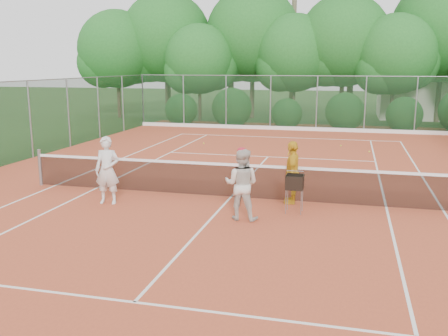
# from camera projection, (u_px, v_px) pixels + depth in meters

# --- Properties ---
(ground) EXTENTS (120.00, 120.00, 0.00)m
(ground) POSITION_uv_depth(u_px,v_px,m) (231.00, 198.00, 13.77)
(ground) COLOR #244518
(ground) RESTS_ON ground
(clay_court) EXTENTS (18.00, 36.00, 0.02)m
(clay_court) POSITION_uv_depth(u_px,v_px,m) (231.00, 198.00, 13.77)
(clay_court) COLOR #B64A2A
(clay_court) RESTS_ON ground
(club_building) EXTENTS (8.00, 5.00, 3.00)m
(club_building) POSITION_uv_depth(u_px,v_px,m) (440.00, 96.00, 34.09)
(club_building) COLOR beige
(club_building) RESTS_ON ground
(tennis_net) EXTENTS (11.97, 0.10, 1.10)m
(tennis_net) POSITION_uv_depth(u_px,v_px,m) (231.00, 179.00, 13.66)
(tennis_net) COLOR gray
(tennis_net) RESTS_ON clay_court
(player_white) EXTENTS (0.70, 0.51, 1.78)m
(player_white) POSITION_uv_depth(u_px,v_px,m) (107.00, 170.00, 13.03)
(player_white) COLOR silver
(player_white) RESTS_ON clay_court
(player_center_grp) EXTENTS (0.86, 0.68, 1.73)m
(player_center_grp) POSITION_uv_depth(u_px,v_px,m) (242.00, 184.00, 11.68)
(player_center_grp) COLOR beige
(player_center_grp) RESTS_ON clay_court
(player_yellow) EXTENTS (0.46, 0.99, 1.66)m
(player_yellow) POSITION_uv_depth(u_px,v_px,m) (292.00, 172.00, 13.08)
(player_yellow) COLOR gold
(player_yellow) RESTS_ON clay_court
(ball_hopper) EXTENTS (0.42, 0.42, 0.95)m
(ball_hopper) POSITION_uv_depth(u_px,v_px,m) (295.00, 183.00, 12.24)
(ball_hopper) COLOR gray
(ball_hopper) RESTS_ON clay_court
(stray_ball_a) EXTENTS (0.07, 0.07, 0.07)m
(stray_ball_a) POSITION_uv_depth(u_px,v_px,m) (204.00, 143.00, 23.04)
(stray_ball_a) COLOR #CAD130
(stray_ball_a) RESTS_ON clay_court
(stray_ball_b) EXTENTS (0.07, 0.07, 0.07)m
(stray_ball_b) POSITION_uv_depth(u_px,v_px,m) (341.00, 146.00, 22.38)
(stray_ball_b) COLOR #BCD631
(stray_ball_b) RESTS_ON clay_court
(stray_ball_c) EXTENTS (0.07, 0.07, 0.07)m
(stray_ball_c) POSITION_uv_depth(u_px,v_px,m) (369.00, 152.00, 20.82)
(stray_ball_c) COLOR yellow
(stray_ball_c) RESTS_ON clay_court
(court_markings) EXTENTS (11.03, 23.83, 0.01)m
(court_markings) POSITION_uv_depth(u_px,v_px,m) (231.00, 197.00, 13.77)
(court_markings) COLOR white
(court_markings) RESTS_ON clay_court
(fence_back) EXTENTS (18.07, 0.07, 3.00)m
(fence_back) POSITION_uv_depth(u_px,v_px,m) (293.00, 103.00, 27.70)
(fence_back) COLOR #19381E
(fence_back) RESTS_ON clay_court
(tropical_treeline) EXTENTS (32.10, 8.49, 15.03)m
(tropical_treeline) POSITION_uv_depth(u_px,v_px,m) (327.00, 41.00, 31.58)
(tropical_treeline) COLOR brown
(tropical_treeline) RESTS_ON ground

